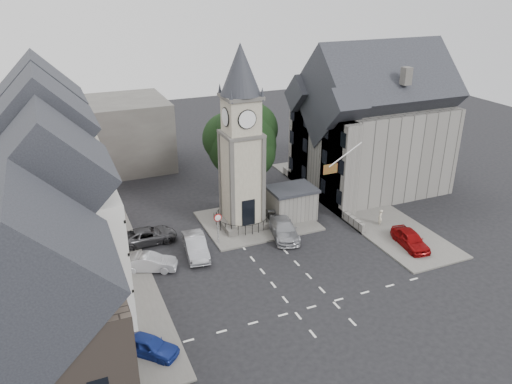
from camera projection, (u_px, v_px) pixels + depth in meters
name	position (u px, v px, depth m)	size (l,w,h in m)	color
ground	(280.00, 267.00, 39.23)	(120.00, 120.00, 0.00)	black
pavement_west	(106.00, 262.00, 39.77)	(6.00, 30.00, 0.14)	#595651
pavement_east	(353.00, 202.00, 50.27)	(6.00, 26.00, 0.14)	#595651
central_island	(257.00, 221.00, 46.49)	(10.00, 8.00, 0.16)	#595651
road_markings	(314.00, 306.00, 34.59)	(20.00, 8.00, 0.01)	silver
clock_tower	(241.00, 140.00, 42.73)	(4.86, 4.86, 16.25)	#4C4944
stone_shelter	(292.00, 203.00, 46.67)	(4.30, 3.30, 3.08)	slate
town_tree	(242.00, 135.00, 48.13)	(7.20, 7.20, 10.80)	black
warning_sign_post	(218.00, 223.00, 41.86)	(0.70, 0.19, 2.85)	black
terrace_pink	(47.00, 152.00, 44.52)	(8.10, 7.60, 12.80)	#D0948F
terrace_cream	(51.00, 184.00, 37.78)	(8.10, 7.60, 12.80)	beige
terrace_tudor	(58.00, 235.00, 31.19)	(8.10, 7.60, 12.00)	silver
building_sw_stone	(38.00, 341.00, 23.39)	(8.60, 7.60, 10.40)	#4A3F37
backdrop_west	(80.00, 138.00, 56.93)	(20.00, 10.00, 8.00)	#4C4944
east_building	(371.00, 131.00, 51.62)	(14.40, 11.40, 12.60)	slate
east_boundary_wall	(319.00, 196.00, 50.80)	(0.40, 16.00, 0.90)	slate
flagpole	(345.00, 155.00, 42.69)	(3.68, 0.10, 2.74)	white
car_west_blue	(149.00, 346.00, 30.01)	(1.50, 3.72, 1.27)	navy
car_west_silver	(150.00, 263.00, 38.59)	(1.44, 4.13, 1.36)	#AFB1B8
car_west_grey	(148.00, 236.00, 42.58)	(2.27, 4.93, 1.37)	#343336
car_island_silver	(196.00, 246.00, 40.74)	(1.66, 4.75, 1.57)	#96989E
car_island_east	(283.00, 229.00, 43.63)	(2.09, 5.14, 1.49)	#9D9FA5
car_east_red	(410.00, 239.00, 41.91)	(1.73, 4.29, 1.46)	maroon
pedestrian	(380.00, 218.00, 45.47)	(0.58, 0.38, 1.58)	beige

